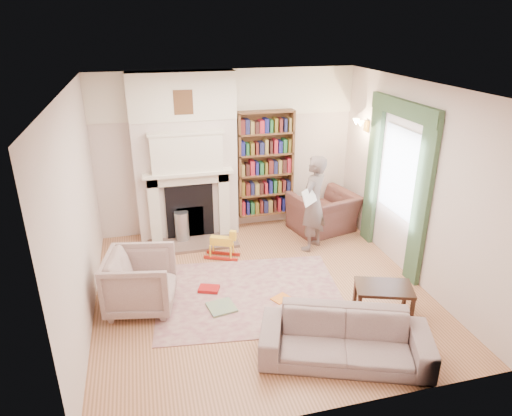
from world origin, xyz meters
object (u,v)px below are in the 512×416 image
object	(u,v)px
armchair_left	(141,281)
man_reading	(313,204)
bookcase	(265,164)
sofa	(345,339)
armchair_reading	(323,213)
coffee_table	(383,302)
paraffin_heater	(182,227)
rocking_horse	(222,244)

from	to	relation	value
armchair_left	man_reading	xyz separation A→B (m)	(2.76, 1.03, 0.41)
bookcase	man_reading	xyz separation A→B (m)	(0.50, -1.10, -0.38)
sofa	armchair_reading	bearing A→B (deg)	92.82
armchair_left	man_reading	size ratio (longest dim) A/B	0.54
bookcase	coffee_table	xyz separation A→B (m)	(0.69, -3.12, -0.95)
coffee_table	armchair_left	bearing A→B (deg)	-179.12
armchair_left	paraffin_heater	distance (m)	1.94
armchair_reading	coffee_table	xyz separation A→B (m)	(-0.25, -2.62, -0.12)
armchair_reading	paraffin_heater	xyz separation A→B (m)	(-2.50, 0.17, -0.07)
armchair_left	coffee_table	size ratio (longest dim) A/B	1.23
paraffin_heater	armchair_left	bearing A→B (deg)	-111.51
bookcase	rocking_horse	size ratio (longest dim) A/B	3.34
sofa	coffee_table	distance (m)	1.00
man_reading	sofa	bearing A→B (deg)	35.83
bookcase	sofa	xyz separation A→B (m)	(-0.11, -3.73, -0.90)
armchair_left	man_reading	bearing A→B (deg)	-58.35
bookcase	armchair_left	bearing A→B (deg)	-136.73
paraffin_heater	rocking_horse	world-z (taller)	paraffin_heater
armchair_reading	coffee_table	world-z (taller)	armchair_reading
armchair_left	coffee_table	world-z (taller)	armchair_left
sofa	rocking_horse	distance (m)	2.81
armchair_reading	armchair_left	xyz separation A→B (m)	(-3.21, -1.63, 0.05)
man_reading	paraffin_heater	size ratio (longest dim) A/B	2.91
armchair_reading	man_reading	size ratio (longest dim) A/B	0.67
armchair_left	paraffin_heater	world-z (taller)	armchair_left
bookcase	sofa	world-z (taller)	bookcase
sofa	rocking_horse	bearing A→B (deg)	129.61
coffee_table	rocking_horse	xyz separation A→B (m)	(-1.70, 2.05, 0.02)
bookcase	sofa	bearing A→B (deg)	-91.66
sofa	bookcase	bearing A→B (deg)	109.24
bookcase	coffee_table	world-z (taller)	bookcase
armchair_reading	coffee_table	bearing A→B (deg)	70.43
armchair_reading	rocking_horse	world-z (taller)	armchair_reading
paraffin_heater	coffee_table	bearing A→B (deg)	-51.11
sofa	man_reading	distance (m)	2.74
bookcase	man_reading	size ratio (longest dim) A/B	1.16
rocking_horse	man_reading	bearing A→B (deg)	23.47
coffee_table	bookcase	bearing A→B (deg)	121.80
bookcase	man_reading	distance (m)	1.27
armchair_left	sofa	world-z (taller)	armchair_left
bookcase	paraffin_heater	distance (m)	1.83
bookcase	paraffin_heater	size ratio (longest dim) A/B	3.36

